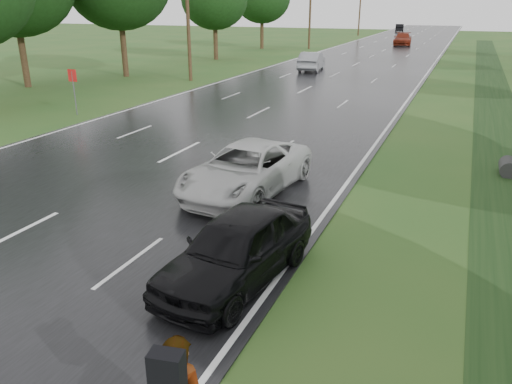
{
  "coord_description": "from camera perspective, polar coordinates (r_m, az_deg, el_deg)",
  "views": [
    {
      "loc": [
        9.83,
        -7.93,
        5.39
      ],
      "look_at": [
        5.67,
        2.02,
        1.3
      ],
      "focal_mm": 35.0,
      "sensor_mm": 36.0,
      "label": 1
    }
  ],
  "objects": [
    {
      "name": "far_car_dark",
      "position": [
        109.41,
        16.07,
        17.59
      ],
      "size": [
        2.17,
        4.66,
        1.48
      ],
      "primitive_type": "imported",
      "rotation": [
        0.0,
        0.0,
        3.28
      ],
      "color": "black",
      "rests_on": "road"
    },
    {
      "name": "edge_stripe_east",
      "position": [
        53.29,
        19.83,
        13.83
      ],
      "size": [
        0.12,
        180.0,
        0.01
      ],
      "primitive_type": "cube",
      "color": "silver",
      "rests_on": "road"
    },
    {
      "name": "edge_stripe_west",
      "position": [
        55.73,
        5.43,
        15.17
      ],
      "size": [
        0.12,
        180.0,
        0.01
      ],
      "primitive_type": "cube",
      "color": "silver",
      "rests_on": "road"
    },
    {
      "name": "road_sign",
      "position": [
        27.34,
        -20.17,
        11.65
      ],
      "size": [
        0.5,
        0.06,
        2.3
      ],
      "color": "slate",
      "rests_on": "ground"
    },
    {
      "name": "utility_pole_far",
      "position": [
        65.75,
        6.23,
        20.48
      ],
      "size": [
        1.6,
        0.26,
        10.0
      ],
      "color": "#3C2918",
      "rests_on": "ground"
    },
    {
      "name": "utility_pole_mid",
      "position": [
        38.04,
        -7.85,
        20.29
      ],
      "size": [
        1.6,
        0.26,
        10.0
      ],
      "color": "#3C2918",
      "rests_on": "ground"
    },
    {
      "name": "center_line",
      "position": [
        54.1,
        12.49,
        14.62
      ],
      "size": [
        0.12,
        180.0,
        0.01
      ],
      "primitive_type": "cube",
      "color": "silver",
      "rests_on": "road"
    },
    {
      "name": "utility_pole_distant",
      "position": [
        94.86,
        11.82,
        20.24
      ],
      "size": [
        1.6,
        0.26,
        10.0
      ],
      "color": "#3C2918",
      "rests_on": "ground"
    },
    {
      "name": "far_car_red",
      "position": [
        73.61,
        16.41,
        16.43
      ],
      "size": [
        2.77,
        5.77,
        1.62
      ],
      "primitive_type": "imported",
      "rotation": [
        0.0,
        0.0,
        0.09
      ],
      "color": "maroon",
      "rests_on": "road"
    },
    {
      "name": "white_pickup",
      "position": [
        14.88,
        -1.12,
        2.63
      ],
      "size": [
        2.87,
        5.39,
        1.44
      ],
      "primitive_type": "imported",
      "rotation": [
        0.0,
        0.0,
        -0.09
      ],
      "color": "#BEBEBE",
      "rests_on": "road"
    },
    {
      "name": "drainage_ditch",
      "position": [
        27.23,
        25.93,
        7.34
      ],
      "size": [
        2.2,
        120.0,
        0.56
      ],
      "color": "black",
      "rests_on": "ground"
    },
    {
      "name": "dark_sedan",
      "position": [
        10.13,
        -2.22,
        -6.44
      ],
      "size": [
        2.29,
        4.44,
        1.45
      ],
      "primitive_type": "imported",
      "rotation": [
        0.0,
        0.0,
        -0.14
      ],
      "color": "black",
      "rests_on": "road"
    },
    {
      "name": "ground",
      "position": [
        13.73,
        -26.05,
        -4.61
      ],
      "size": [
        220.0,
        220.0,
        0.0
      ],
      "primitive_type": "plane",
      "color": "#254F1C",
      "rests_on": "ground"
    },
    {
      "name": "silver_sedan",
      "position": [
        43.78,
        6.38,
        14.63
      ],
      "size": [
        2.12,
        4.81,
        1.54
      ],
      "primitive_type": "imported",
      "rotation": [
        0.0,
        0.0,
        3.25
      ],
      "color": "gray",
      "rests_on": "road"
    },
    {
      "name": "road",
      "position": [
        54.11,
        12.49,
        14.6
      ],
      "size": [
        14.0,
        180.0,
        0.04
      ],
      "primitive_type": "cube",
      "color": "black",
      "rests_on": "ground"
    }
  ]
}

